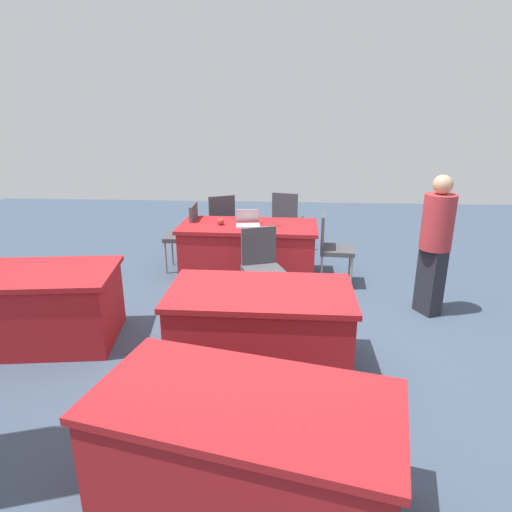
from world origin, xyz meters
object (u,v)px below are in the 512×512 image
object	(u,v)px
person_presenter	(436,239)
table_foreground	(248,251)
table_back_left	(22,307)
yarn_ball	(221,221)
scissors_red	(276,225)
laptop_silver	(248,222)
chair_near_front	(332,244)
chair_aisle	(220,220)
chair_tucked_right	(186,232)
chair_tucked_left	(262,263)
table_mid_left	(246,452)
table_mid_right	(261,328)
chair_by_pillar	(287,216)

from	to	relation	value
person_presenter	table_foreground	bearing A→B (deg)	-141.80
table_back_left	yarn_ball	xyz separation A→B (m)	(-1.73, -1.94, 0.42)
scissors_red	laptop_silver	bearing A→B (deg)	-177.56
chair_near_front	chair_aisle	size ratio (longest dim) A/B	0.99
chair_tucked_right	chair_tucked_left	bearing A→B (deg)	-136.33
chair_tucked_right	yarn_ball	distance (m)	0.66
table_mid_left	chair_tucked_left	bearing A→B (deg)	-88.88
person_presenter	chair_tucked_right	bearing A→B (deg)	-138.63
chair_near_front	person_presenter	distance (m)	1.37
table_mid_right	chair_tucked_right	world-z (taller)	chair_tucked_right
table_back_left	chair_tucked_left	bearing A→B (deg)	-156.71
chair_aisle	scissors_red	bearing A→B (deg)	-73.82
table_back_left	chair_aisle	bearing A→B (deg)	-117.77
table_mid_left	yarn_ball	size ratio (longest dim) A/B	20.07
table_foreground	table_mid_left	xyz separation A→B (m)	(-0.29, 3.80, 0.00)
table_mid_left	chair_tucked_right	size ratio (longest dim) A/B	1.94
chair_by_pillar	scissors_red	bearing A→B (deg)	-81.30
table_mid_right	table_back_left	bearing A→B (deg)	-6.87
laptop_silver	scissors_red	xyz separation A→B (m)	(-0.38, -0.01, -0.04)
laptop_silver	scissors_red	world-z (taller)	laptop_silver
chair_aisle	chair_near_front	bearing A→B (deg)	-61.43
chair_tucked_left	chair_tucked_right	world-z (taller)	chair_tucked_right
chair_near_front	person_presenter	size ratio (longest dim) A/B	0.60
table_foreground	table_back_left	xyz separation A→B (m)	(2.11, 1.98, -0.00)
chair_near_front	chair_by_pillar	bearing A→B (deg)	-154.01
yarn_ball	scissors_red	distance (m)	0.75
table_mid_left	chair_aisle	bearing A→B (deg)	-80.15
table_foreground	chair_near_front	xyz separation A→B (m)	(-1.12, 0.20, 0.17)
scissors_red	table_mid_right	bearing A→B (deg)	-91.79
table_mid_left	scissors_red	bearing A→B (deg)	-91.32
laptop_silver	chair_by_pillar	bearing A→B (deg)	-117.32
table_mid_left	laptop_silver	size ratio (longest dim) A/B	5.37
chair_tucked_right	table_foreground	bearing A→B (deg)	-104.47
chair_near_front	scissors_red	bearing A→B (deg)	-97.72
chair_near_front	chair_aisle	world-z (taller)	chair_aisle
chair_aisle	person_presenter	world-z (taller)	person_presenter
table_mid_right	table_back_left	world-z (taller)	same
chair_aisle	person_presenter	bearing A→B (deg)	-62.53
table_mid_right	scissors_red	bearing A→B (deg)	-92.17
chair_near_front	laptop_silver	bearing A→B (deg)	-92.75
chair_tucked_right	chair_by_pillar	distance (m)	1.84
table_mid_left	chair_tucked_right	xyz separation A→B (m)	(1.22, -4.03, 0.18)
table_mid_right	chair_aisle	distance (m)	3.37
chair_by_pillar	person_presenter	xyz separation A→B (m)	(-1.64, 2.39, 0.33)
chair_tucked_left	chair_tucked_right	distance (m)	1.67
table_mid_right	table_back_left	xyz separation A→B (m)	(2.40, -0.29, -0.00)
table_foreground	scissors_red	world-z (taller)	scissors_red
chair_aisle	chair_by_pillar	bearing A→B (deg)	-6.42
table_mid_left	chair_by_pillar	xyz separation A→B (m)	(-0.23, -5.16, 0.17)
chair_tucked_right	yarn_ball	bearing A→B (deg)	-116.73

